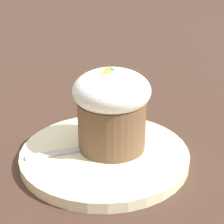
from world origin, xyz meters
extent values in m
plane|color=#3D281E|center=(0.00, 0.00, 0.00)|extent=(4.00, 4.00, 0.00)
cylinder|color=beige|center=(0.00, 0.00, 0.01)|extent=(0.23, 0.23, 0.01)
cylinder|color=brown|center=(-0.01, 0.00, 0.05)|extent=(0.09, 0.09, 0.07)
ellipsoid|color=white|center=(-0.01, 0.00, 0.10)|extent=(0.10, 0.10, 0.06)
cone|color=orange|center=(0.00, 0.00, 0.12)|extent=(0.02, 0.01, 0.01)
sphere|color=green|center=(-0.01, 0.00, 0.12)|extent=(0.01, 0.01, 0.01)
cube|color=#B7B7BC|center=(0.04, -0.04, 0.02)|extent=(0.09, 0.06, 0.00)
ellipsoid|color=#B7B7BC|center=(-0.01, 0.00, 0.02)|extent=(0.05, 0.05, 0.01)
camera|label=1|loc=(0.32, 0.30, 0.27)|focal=60.00mm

